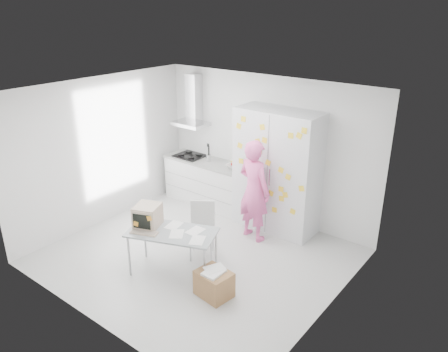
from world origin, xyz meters
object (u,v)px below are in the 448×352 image
Objects in this scene: desk at (156,223)px; cardboard_box at (214,283)px; person at (254,190)px; chair at (202,226)px.

desk reaches higher than cardboard_box.
person is at bearing 106.42° from cardboard_box.
cardboard_box is at bearing -21.83° from desk.
chair is at bearing 80.86° from person.
person reaches higher than chair.
cardboard_box is (0.85, -0.74, -0.32)m from chair.
cardboard_box is (0.50, -1.71, -0.70)m from person.
desk is 0.83m from chair.
chair is (0.27, 0.74, -0.27)m from desk.
person is 1.92m from cardboard_box.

